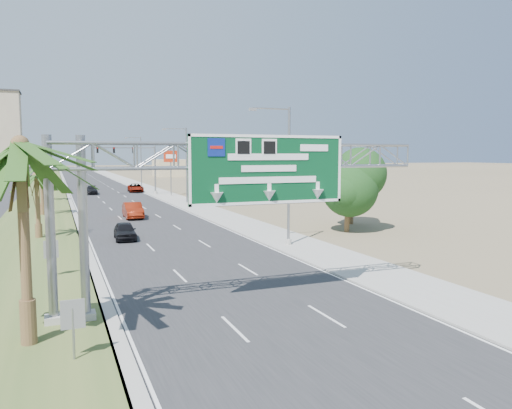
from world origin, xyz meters
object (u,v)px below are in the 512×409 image
Objects in this scene: palm_near at (20,146)px; signal_mast at (143,165)px; sign_gantry at (232,168)px; car_left_lane at (125,231)px; car_mid_lane at (133,210)px; store_building at (252,182)px; pole_sign_red_near at (209,154)px; car_far at (91,190)px; pole_sign_blue at (200,163)px; pole_sign_red_far at (171,160)px; car_right_lane at (136,188)px.

palm_near is 0.81× the size of signal_mast.
sign_gantry is 4.22× the size of car_left_lane.
car_mid_lane is at bearing 76.12° from palm_near.
store_building is at bearing 58.62° from car_left_lane.
pole_sign_red_near is at bearing 74.60° from sign_gantry.
sign_gantry reaches higher than car_far.
palm_near is at bearing -102.76° from car_left_lane.
pole_sign_blue is 15.15m from pole_sign_red_far.
pole_sign_red_near is 1.16× the size of pole_sign_red_far.
car_right_lane is 27.00m from pole_sign_red_near.
car_left_lane is (-25.25, -36.90, -1.32)m from store_building.
palm_near is 49.16m from pole_sign_red_near.
signal_mast is 9.84m from car_far.
pole_sign_blue is at bearing 67.35° from palm_near.
palm_near reaches higher than signal_mast.
palm_near is 1.78× the size of car_far.
pole_sign_red_near is at bearing 62.51° from car_left_lane.
car_mid_lane is 0.58× the size of pole_sign_red_near.
car_mid_lane is (-22.75, -23.80, -1.18)m from store_building.
pole_sign_red_near is (5.61, -19.05, 1.89)m from signal_mast.
sign_gantry is 1.63× the size of signal_mast.
pole_sign_blue is (-1.16, 0.18, -1.26)m from pole_sign_red_near.
car_left_lane is 41.33m from pole_sign_red_far.
palm_near is 1.12× the size of pole_sign_blue.
car_far is at bearing 150.83° from signal_mast.
store_building is 2.43× the size of pole_sign_red_far.
sign_gantry is 3.37× the size of car_mid_lane.
pole_sign_red_near is at bearing -57.49° from car_far.
car_mid_lane is at bearing -95.93° from car_right_lane.
signal_mast is 0.57× the size of store_building.
pole_sign_red_far is (-0.62, 15.14, 0.32)m from pole_sign_blue.
pole_sign_blue is at bearing -59.50° from car_far.
sign_gantry is 3.17× the size of car_right_lane.
pole_sign_red_near reaches higher than store_building.
sign_gantry is 60.77m from store_building.
car_right_lane is (-17.08, 12.58, -1.27)m from store_building.
pole_sign_red_near reaches higher than car_far.
pole_sign_red_near is (14.03, 23.82, 6.06)m from car_left_lane.
sign_gantry is at bearing -89.63° from car_mid_lane.
palm_near reaches higher than car_far.
car_mid_lane is (-5.92, -29.77, -4.03)m from signal_mast.
palm_near reaches higher than pole_sign_red_far.
signal_mast is (6.23, 62.05, -1.21)m from sign_gantry.
car_mid_lane is at bearing -110.53° from pole_sign_red_far.
store_building is 18.22m from pole_sign_blue.
pole_sign_red_far reaches higher than car_mid_lane.
car_left_lane is 0.75× the size of car_right_lane.
car_far is 0.63× the size of pole_sign_red_far.
signal_mast is at bearing 77.34° from palm_near.
palm_near is at bearing -106.81° from pole_sign_red_far.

